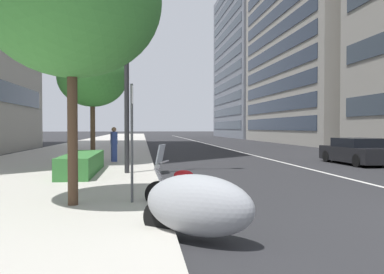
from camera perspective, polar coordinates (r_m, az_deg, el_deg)
sidewalk_right_plaza at (r=36.48m, az=-13.58°, el=-1.48°), size 160.00×9.10×0.15m
lane_centre_stripe at (r=41.92m, az=2.94°, el=-1.18°), size 110.00×0.16×0.01m
motorcycle_under_tarp at (r=6.39m, az=0.71°, el=-9.92°), size 1.86×2.02×1.10m
motorcycle_second_in_row at (r=8.98m, az=-0.44°, el=-7.70°), size 0.92×2.08×1.47m
car_mid_block_traffic at (r=21.57m, az=22.81°, el=-1.99°), size 4.41×2.03×1.33m
parking_sign_by_curb at (r=8.99m, az=-8.70°, el=0.79°), size 0.32×0.06×2.69m
street_lamp_with_banners at (r=15.39m, az=-8.37°, el=15.76°), size 1.26×2.34×9.47m
clipped_hedge_bed at (r=15.31m, az=-15.63°, el=-3.70°), size 5.04×1.10×0.73m
street_tree_mid_sidewalk at (r=9.38m, az=-17.08°, el=18.38°), size 3.92×3.92×6.13m
street_tree_near_plaza_corner at (r=18.80m, az=-14.25°, el=8.35°), size 3.17×3.17×5.36m
pedestrian_on_plaza at (r=20.07m, az=-11.26°, el=-1.01°), size 0.46×0.37×1.74m
office_tower_mid_left at (r=54.87m, az=21.06°, el=14.53°), size 26.75×17.98×28.90m
office_tower_near_left at (r=80.60m, az=11.36°, el=10.61°), size 26.76×18.18×29.75m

